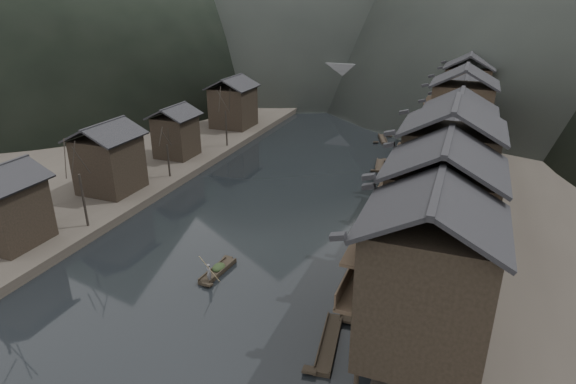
% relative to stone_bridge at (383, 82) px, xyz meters
% --- Properties ---
extents(water, '(300.00, 300.00, 0.00)m').
position_rel_stone_bridge_xyz_m(water, '(0.00, -72.00, -5.11)').
color(water, black).
rests_on(water, ground).
extents(left_bank, '(40.00, 200.00, 1.20)m').
position_rel_stone_bridge_xyz_m(left_bank, '(-35.00, -32.00, -4.51)').
color(left_bank, '#2D2823').
rests_on(left_bank, ground).
extents(stilt_houses, '(9.00, 67.60, 15.48)m').
position_rel_stone_bridge_xyz_m(stilt_houses, '(17.28, -53.21, 3.63)').
color(stilt_houses, black).
rests_on(stilt_houses, ground).
extents(left_houses, '(8.10, 53.20, 8.73)m').
position_rel_stone_bridge_xyz_m(left_houses, '(-20.50, -51.88, 0.55)').
color(left_houses, black).
rests_on(left_houses, left_bank).
extents(bare_trees, '(3.99, 44.92, 7.98)m').
position_rel_stone_bridge_xyz_m(bare_trees, '(-17.00, -63.10, 1.75)').
color(bare_trees, black).
rests_on(bare_trees, left_bank).
extents(moored_sampans, '(3.03, 74.51, 0.47)m').
position_rel_stone_bridge_xyz_m(moored_sampans, '(12.05, -44.52, -4.91)').
color(moored_sampans, black).
rests_on(moored_sampans, water).
extents(midriver_boats, '(4.18, 19.09, 0.44)m').
position_rel_stone_bridge_xyz_m(midriver_boats, '(6.35, -32.84, -4.91)').
color(midriver_boats, black).
rests_on(midriver_boats, water).
extents(stone_bridge, '(40.00, 6.00, 9.00)m').
position_rel_stone_bridge_xyz_m(stone_bridge, '(0.00, 0.00, 0.00)').
color(stone_bridge, '#4C4C4F').
rests_on(stone_bridge, ground).
extents(hero_sampan, '(1.46, 5.04, 0.44)m').
position_rel_stone_bridge_xyz_m(hero_sampan, '(-0.53, -72.58, -4.91)').
color(hero_sampan, black).
rests_on(hero_sampan, water).
extents(cargo_heap, '(1.10, 1.44, 0.66)m').
position_rel_stone_bridge_xyz_m(cargo_heap, '(-0.55, -72.35, -4.34)').
color(cargo_heap, black).
rests_on(cargo_heap, hero_sampan).
extents(boatman, '(0.75, 0.69, 1.72)m').
position_rel_stone_bridge_xyz_m(boatman, '(-0.37, -74.32, -3.81)').
color(boatman, '#565658').
rests_on(boatman, hero_sampan).
extents(bamboo_pole, '(1.24, 1.54, 3.39)m').
position_rel_stone_bridge_xyz_m(bamboo_pole, '(-0.17, -74.32, -1.26)').
color(bamboo_pole, '#8C7A51').
rests_on(bamboo_pole, boatman).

